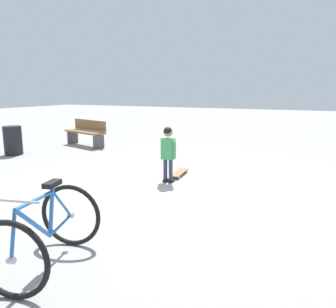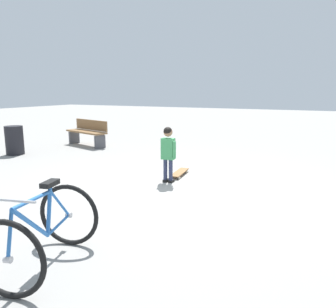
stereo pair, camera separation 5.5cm
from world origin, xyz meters
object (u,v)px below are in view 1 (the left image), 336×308
child_person (168,148)px  trash_bin (13,140)px  street_bench (86,132)px  bicycle_near (45,232)px  skateboard (179,172)px

child_person → trash_bin: bearing=82.2°
child_person → street_bench: 4.94m
bicycle_near → trash_bin: bicycle_near is taller
bicycle_near → trash_bin: size_ratio=1.56×
child_person → bicycle_near: size_ratio=0.88×
skateboard → trash_bin: size_ratio=1.01×
skateboard → bicycle_near: bicycle_near is taller
bicycle_near → trash_bin: (3.99, 5.22, 0.01)m
child_person → skateboard: size_ratio=1.35×
child_person → bicycle_near: child_person is taller
street_bench → trash_bin: size_ratio=2.14×
child_person → street_bench: child_person is taller
child_person → street_bench: (2.70, 4.13, -0.23)m
bicycle_near → street_bench: (6.02, 4.39, 0.04)m
skateboard → street_bench: bearing=62.6°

